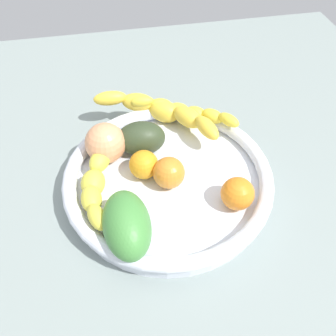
# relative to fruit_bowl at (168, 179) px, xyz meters

# --- Properties ---
(kitchen_counter) EXTENTS (1.20, 1.20, 0.03)m
(kitchen_counter) POSITION_rel_fruit_bowl_xyz_m (0.00, 0.00, -0.04)
(kitchen_counter) COLOR gray
(kitchen_counter) RESTS_ON ground
(fruit_bowl) EXTENTS (0.36, 0.36, 0.05)m
(fruit_bowl) POSITION_rel_fruit_bowl_xyz_m (0.00, 0.00, 0.00)
(fruit_bowl) COLOR silver
(fruit_bowl) RESTS_ON kitchen_counter
(banana_draped_left) EXTENTS (0.09, 0.21, 0.05)m
(banana_draped_left) POSITION_rel_fruit_bowl_xyz_m (0.12, -0.00, 0.03)
(banana_draped_left) COLOR yellow
(banana_draped_left) RESTS_ON fruit_bowl
(banana_draped_right) EXTENTS (0.22, 0.18, 0.06)m
(banana_draped_right) POSITION_rel_fruit_bowl_xyz_m (-0.02, -0.15, 0.03)
(banana_draped_right) COLOR yellow
(banana_draped_right) RESTS_ON fruit_bowl
(banana_arching_top) EXTENTS (0.20, 0.12, 0.05)m
(banana_arching_top) POSITION_rel_fruit_bowl_xyz_m (-0.06, -0.14, 0.03)
(banana_arching_top) COLOR yellow
(banana_arching_top) RESTS_ON fruit_bowl
(orange_front) EXTENTS (0.05, 0.05, 0.05)m
(orange_front) POSITION_rel_fruit_bowl_xyz_m (0.04, -0.02, 0.02)
(orange_front) COLOR orange
(orange_front) RESTS_ON fruit_bowl
(orange_mid_left) EXTENTS (0.05, 0.05, 0.05)m
(orange_mid_left) POSITION_rel_fruit_bowl_xyz_m (-0.00, 0.01, 0.03)
(orange_mid_left) COLOR orange
(orange_mid_left) RESTS_ON fruit_bowl
(orange_mid_right) EXTENTS (0.05, 0.05, 0.05)m
(orange_mid_right) POSITION_rel_fruit_bowl_xyz_m (-0.10, 0.07, 0.03)
(orange_mid_right) COLOR orange
(orange_mid_right) RESTS_ON fruit_bowl
(avocado_dark) EXTENTS (0.09, 0.07, 0.06)m
(avocado_dark) POSITION_rel_fruit_bowl_xyz_m (0.03, -0.08, 0.03)
(avocado_dark) COLOR #303D25
(avocado_dark) RESTS_ON fruit_bowl
(mango_green) EXTENTS (0.08, 0.12, 0.07)m
(mango_green) POSITION_rel_fruit_bowl_xyz_m (0.08, 0.10, 0.03)
(mango_green) COLOR #458B3E
(mango_green) RESTS_ON fruit_bowl
(peach_blush) EXTENTS (0.07, 0.07, 0.07)m
(peach_blush) POSITION_rel_fruit_bowl_xyz_m (0.10, -0.07, 0.04)
(peach_blush) COLOR #EA9B6A
(peach_blush) RESTS_ON fruit_bowl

